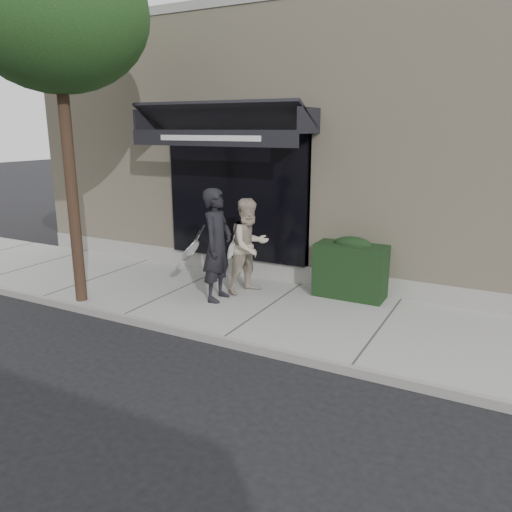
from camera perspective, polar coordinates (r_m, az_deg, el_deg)
The scene contains 8 objects.
ground at distance 8.94m, azimuth 1.42°, elevation -6.50°, with size 80.00×80.00×0.00m, color black.
sidewalk at distance 8.92m, azimuth 1.42°, elevation -6.14°, with size 20.00×3.00×0.12m, color #A1A09C.
curb at distance 7.66m, azimuth -3.85°, elevation -9.66°, with size 20.00×0.10×0.14m, color gray.
building_facade at distance 12.98m, azimuth 11.53°, elevation 12.16°, with size 14.30×8.04×5.64m.
hedge at distance 9.46m, azimuth 10.84°, elevation -1.38°, with size 1.30×0.70×1.14m.
street_tree at distance 9.44m, azimuth -21.96°, elevation 24.38°, with size 3.00×3.00×6.28m.
pedestrian_front at distance 9.00m, azimuth -4.47°, elevation 1.24°, with size 0.83×0.91×2.05m.
pedestrian_back at distance 9.43m, azimuth -0.77°, elevation 1.15°, with size 0.97×1.08×1.81m.
Camera 1 is at (3.72, -7.47, 3.20)m, focal length 35.00 mm.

